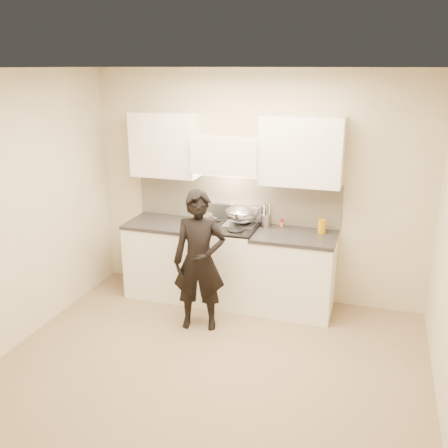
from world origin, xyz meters
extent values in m
plane|color=#886F51|center=(0.00, 0.00, 0.00)|extent=(4.00, 4.00, 0.00)
cube|color=beige|center=(0.00, 1.75, 1.35)|extent=(4.00, 0.04, 2.70)
cube|color=beige|center=(0.00, -1.75, 1.35)|extent=(4.00, 0.04, 2.70)
cube|color=beige|center=(-2.00, 0.00, 1.35)|extent=(0.04, 3.50, 2.70)
cube|color=silver|center=(0.00, 0.00, 2.69)|extent=(4.00, 3.50, 0.02)
cube|color=beige|center=(-0.25, 1.74, 1.19)|extent=(2.50, 0.02, 0.53)
cube|color=#ABADB4|center=(-0.30, 1.70, 1.03)|extent=(0.76, 0.08, 0.20)
cube|color=white|center=(-0.30, 1.55, 1.75)|extent=(0.76, 0.40, 0.40)
cylinder|color=#B5B3CC|center=(-0.30, 1.37, 1.57)|extent=(0.66, 0.02, 0.02)
cube|color=white|center=(0.53, 1.58, 1.83)|extent=(0.90, 0.33, 0.75)
cube|color=white|center=(-1.08, 1.58, 1.83)|extent=(0.80, 0.33, 0.75)
cube|color=beige|center=(0.13, 1.73, 1.10)|extent=(0.08, 0.01, 0.12)
cube|color=white|center=(-0.30, 1.43, 0.46)|extent=(0.76, 0.65, 0.92)
cube|color=black|center=(-0.30, 1.43, 0.93)|extent=(0.76, 0.65, 0.02)
cube|color=silver|center=(-0.14, 1.54, 0.95)|extent=(0.36, 0.34, 0.01)
cylinder|color=#B5B3CC|center=(-0.30, 1.13, 0.78)|extent=(0.62, 0.02, 0.02)
cylinder|color=black|center=(-0.48, 1.28, 0.95)|extent=(0.18, 0.18, 0.01)
cylinder|color=black|center=(-0.12, 1.28, 0.95)|extent=(0.18, 0.18, 0.01)
cylinder|color=black|center=(-0.48, 1.57, 0.95)|extent=(0.18, 0.18, 0.01)
cylinder|color=black|center=(-0.12, 1.57, 0.95)|extent=(0.18, 0.18, 0.01)
cube|color=white|center=(0.53, 1.43, 0.44)|extent=(0.90, 0.65, 0.88)
cube|color=black|center=(0.53, 1.43, 0.90)|extent=(0.92, 0.67, 0.04)
cube|color=white|center=(-1.08, 1.43, 0.44)|extent=(0.80, 0.65, 0.88)
cube|color=black|center=(-1.08, 1.43, 0.90)|extent=(0.82, 0.67, 0.04)
ellipsoid|color=#B5B3CC|center=(-0.12, 1.54, 1.06)|extent=(0.36, 0.36, 0.20)
torus|color=#B5B3CC|center=(-0.12, 1.54, 1.10)|extent=(0.38, 0.38, 0.02)
ellipsoid|color=beige|center=(-0.12, 1.54, 1.05)|extent=(0.21, 0.21, 0.09)
cylinder|color=white|center=(-0.18, 1.40, 1.17)|extent=(0.04, 0.27, 0.19)
cylinder|color=#B5B3CC|center=(-0.50, 1.28, 1.03)|extent=(0.25, 0.25, 0.14)
cube|color=#B5B3CC|center=(-0.63, 1.30, 1.09)|extent=(0.05, 0.03, 0.01)
cube|color=#B5B3CC|center=(-0.37, 1.26, 1.09)|extent=(0.05, 0.03, 0.01)
cylinder|color=#ABADB4|center=(0.15, 1.59, 1.00)|extent=(0.11, 0.11, 0.15)
cylinder|color=black|center=(0.17, 1.60, 1.07)|extent=(0.01, 0.01, 0.26)
cylinder|color=white|center=(0.16, 1.61, 1.07)|extent=(0.01, 0.01, 0.26)
cylinder|color=#ABADB4|center=(0.14, 1.61, 1.07)|extent=(0.01, 0.01, 0.26)
cylinder|color=black|center=(0.13, 1.60, 1.07)|extent=(0.01, 0.01, 0.26)
cylinder|color=#ABADB4|center=(0.13, 1.58, 1.07)|extent=(0.01, 0.01, 0.26)
cylinder|color=white|center=(0.14, 1.57, 1.07)|extent=(0.01, 0.01, 0.26)
cylinder|color=black|center=(0.16, 1.57, 1.07)|extent=(0.01, 0.01, 0.26)
cylinder|color=#ABADB4|center=(0.17, 1.58, 1.07)|extent=(0.01, 0.01, 0.26)
cylinder|color=orange|center=(0.33, 1.66, 0.95)|extent=(0.04, 0.04, 0.06)
cylinder|color=#BB0406|center=(0.33, 1.66, 0.99)|extent=(0.04, 0.04, 0.02)
cylinder|color=#BB7B07|center=(0.80, 1.57, 1.00)|extent=(0.09, 0.09, 0.16)
imported|color=black|center=(-0.36, 0.73, 0.76)|extent=(0.62, 0.48, 1.52)
camera|label=1|loc=(1.36, -3.83, 2.72)|focal=40.00mm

